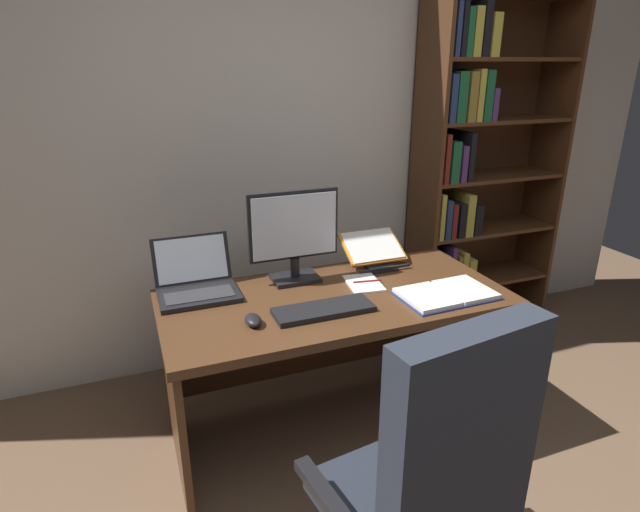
# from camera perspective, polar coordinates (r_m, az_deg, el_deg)

# --- Properties ---
(wall_back) EXTENTS (5.29, 0.12, 2.87)m
(wall_back) POSITION_cam_1_polar(r_m,az_deg,el_deg) (2.98, -5.24, 15.39)
(wall_back) COLOR beige
(wall_back) RESTS_ON ground
(desk) EXTENTS (1.54, 0.73, 0.72)m
(desk) POSITION_cam_1_polar(r_m,az_deg,el_deg) (2.48, 0.89, -7.87)
(desk) COLOR #4C2D19
(desk) RESTS_ON ground
(bookshelf) EXTENTS (0.94, 0.33, 2.06)m
(bookshelf) POSITION_cam_1_polar(r_m,az_deg,el_deg) (3.36, 16.28, 8.44)
(bookshelf) COLOR #4C2D19
(bookshelf) RESTS_ON ground
(office_chair) EXTENTS (0.66, 0.60, 1.10)m
(office_chair) POSITION_cam_1_polar(r_m,az_deg,el_deg) (1.75, 11.71, -24.86)
(office_chair) COLOR black
(office_chair) RESTS_ON ground
(monitor) EXTENTS (0.43, 0.16, 0.43)m
(monitor) POSITION_cam_1_polar(r_m,az_deg,el_deg) (2.42, -2.86, 2.10)
(monitor) COLOR black
(monitor) RESTS_ON desk
(laptop) EXTENTS (0.35, 0.31, 0.24)m
(laptop) POSITION_cam_1_polar(r_m,az_deg,el_deg) (2.39, -13.40, -2.91)
(laptop) COLOR black
(laptop) RESTS_ON desk
(keyboard) EXTENTS (0.42, 0.15, 0.02)m
(keyboard) POSITION_cam_1_polar(r_m,az_deg,el_deg) (2.17, 0.39, -5.92)
(keyboard) COLOR black
(keyboard) RESTS_ON desk
(computer_mouse) EXTENTS (0.06, 0.10, 0.04)m
(computer_mouse) POSITION_cam_1_polar(r_m,az_deg,el_deg) (2.09, -7.35, -7.00)
(computer_mouse) COLOR black
(computer_mouse) RESTS_ON desk
(reading_stand_with_book) EXTENTS (0.31, 0.27, 0.15)m
(reading_stand_with_book) POSITION_cam_1_polar(r_m,az_deg,el_deg) (2.68, 5.93, 0.70)
(reading_stand_with_book) COLOR black
(reading_stand_with_book) RESTS_ON desk
(open_binder) EXTENTS (0.43, 0.28, 0.02)m
(open_binder) POSITION_cam_1_polar(r_m,az_deg,el_deg) (2.38, 13.66, -4.06)
(open_binder) COLOR navy
(open_binder) RESTS_ON desk
(notepad) EXTENTS (0.18, 0.23, 0.01)m
(notepad) POSITION_cam_1_polar(r_m,az_deg,el_deg) (2.45, 4.81, -3.02)
(notepad) COLOR white
(notepad) RESTS_ON desk
(pen) EXTENTS (0.14, 0.03, 0.01)m
(pen) POSITION_cam_1_polar(r_m,az_deg,el_deg) (2.45, 5.24, -2.75)
(pen) COLOR maroon
(pen) RESTS_ON notepad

